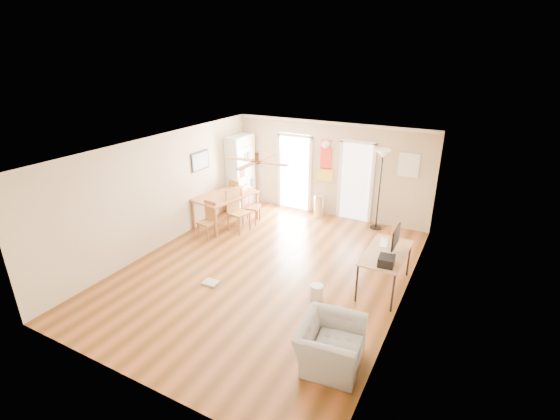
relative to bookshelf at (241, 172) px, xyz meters
The scene contains 30 objects.
floor 4.00m from the bookshelf, 49.20° to the right, with size 7.00×7.00×0.00m, color brown.
ceiling 4.16m from the bookshelf, 49.20° to the right, with size 5.50×7.00×0.00m, color silver, non-canonical shape.
wall_back 2.60m from the bookshelf, 12.95° to the left, with size 5.50×0.04×2.60m, color beige, non-canonical shape.
wall_front 6.90m from the bookshelf, 68.57° to the right, with size 5.50×0.04×2.60m, color beige, non-canonical shape.
wall_left 2.94m from the bookshelf, 94.49° to the right, with size 0.04×7.00×2.60m, color beige, non-canonical shape.
wall_right 6.03m from the bookshelf, 28.99° to the right, with size 0.04×7.00×2.60m, color beige, non-canonical shape.
crown_molding 4.14m from the bookshelf, 49.20° to the right, with size 5.50×7.00×0.08m, color white, non-canonical shape.
kitchen_doorway 1.58m from the bookshelf, 21.01° to the left, with size 0.90×0.10×2.10m, color white, non-canonical shape.
bathroom_doorway 3.32m from the bookshelf, ahead, with size 0.80×0.10×2.10m, color white, non-canonical shape.
wall_decal 2.51m from the bookshelf, 13.15° to the left, with size 0.46×0.03×1.10m, color red.
ac_grille 4.65m from the bookshelf, ahead, with size 0.50×0.04×0.60m, color white.
framed_poster 1.67m from the bookshelf, 97.66° to the right, with size 0.04×0.66×0.48m, color black.
ceiling_fan 4.32m from the bookshelf, 51.95° to the right, with size 1.24×1.24×0.20m, color #593819, non-canonical shape.
bookshelf is the anchor object (origin of this frame).
dining_table 1.51m from the bookshelf, 74.33° to the right, with size 0.97×1.62×0.81m, color #AC6637, non-canonical shape.
dining_chair_right_a 1.42m from the bookshelf, 45.60° to the right, with size 0.41×0.41×1.01m, color brown, non-canonical shape.
dining_chair_right_b 1.85m from the bookshelf, 58.96° to the right, with size 0.45×0.45×1.09m, color #A77936, non-canonical shape.
dining_chair_near 2.35m from the bookshelf, 78.90° to the right, with size 0.37×0.37×0.90m, color #AD7D38, non-canonical shape.
dining_chair_far 0.79m from the bookshelf, 61.69° to the right, with size 0.40×0.40×0.98m, color #AB7937, non-canonical shape.
trash_can 2.50m from the bookshelf, ahead, with size 0.29×0.29×0.63m, color silver.
torchiere_lamp 3.99m from the bookshelf, ahead, with size 0.39×0.39×2.08m, color black, non-canonical shape.
computer_desk 5.47m from the bookshelf, 26.71° to the right, with size 0.73×1.46×0.78m, color tan, non-canonical shape.
imac 5.54m from the bookshelf, 25.76° to the right, with size 0.08×0.55×0.51m, color black, non-canonical shape.
keyboard 5.17m from the bookshelf, 24.02° to the right, with size 0.14×0.43×0.02m, color white.
printer 5.78m from the bookshelf, 30.57° to the right, with size 0.27×0.32×0.16m, color black.
orange_bottle 5.14m from the bookshelf, 20.30° to the right, with size 0.08×0.08×0.23m, color orange.
wastebasket_a 5.21m from the bookshelf, 41.23° to the right, with size 0.24×0.24×0.28m, color silver.
wastebasket_b 6.35m from the bookshelf, 41.00° to the right, with size 0.25×0.25×0.29m, color white.
floor_cloth 4.43m from the bookshelf, 65.27° to the right, with size 0.30×0.24×0.04m, color #9C9B97.
armchair 6.74m from the bookshelf, 45.84° to the right, with size 1.01×0.88×0.66m, color gray.
Camera 1 is at (3.66, -6.31, 4.31)m, focal length 25.41 mm.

